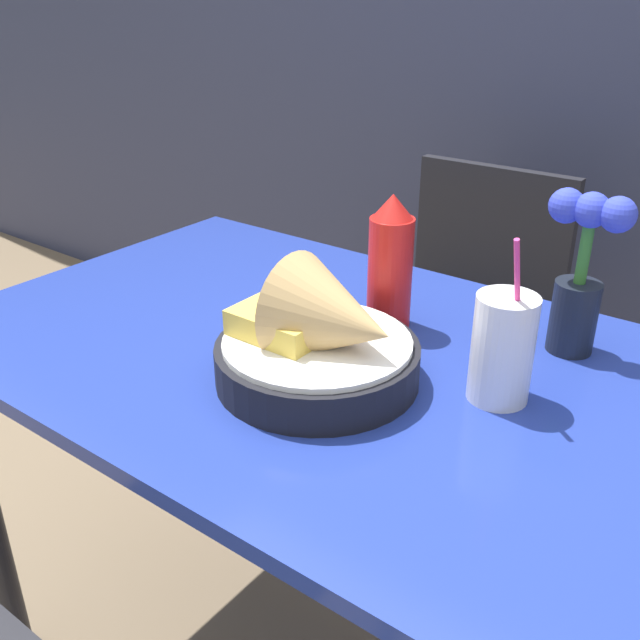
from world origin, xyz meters
TOP-DOWN VIEW (x-y plane):
  - dining_table at (0.00, 0.00)m, footprint 1.14×0.75m
  - chair_far_window at (-0.07, 0.73)m, footprint 0.40×0.40m
  - food_basket at (0.09, -0.08)m, footprint 0.28×0.28m
  - ketchup_bottle at (0.06, 0.13)m, footprint 0.07×0.07m
  - drink_cup at (0.29, 0.03)m, footprint 0.08×0.08m
  - flower_vase at (0.32, 0.22)m, footprint 0.12×0.07m

SIDE VIEW (x-z plane):
  - chair_far_window at x=-0.07m, z-range 0.09..0.93m
  - dining_table at x=0.00m, z-range 0.26..1.00m
  - food_basket at x=0.09m, z-range 0.71..0.89m
  - drink_cup at x=0.29m, z-range 0.69..0.93m
  - ketchup_bottle at x=0.06m, z-range 0.74..0.96m
  - flower_vase at x=0.32m, z-range 0.75..0.99m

